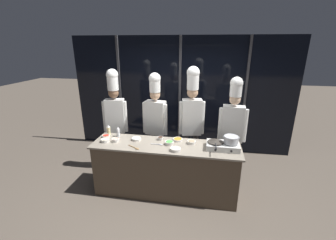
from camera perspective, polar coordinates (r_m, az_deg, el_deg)
The scene contains 23 objects.
ground_plane at distance 4.23m, azimuth -0.62°, elevation -17.70°, with size 24.00×24.00×0.00m, color brown.
window_wall_back at distance 5.37m, azimuth 3.05°, elevation 6.26°, with size 5.22×0.09×2.70m.
demo_counter at distance 3.97m, azimuth -0.65°, elevation -12.32°, with size 2.47×0.66×0.93m.
portable_stove at distance 3.71m, azimuth 13.74°, elevation -6.37°, with size 0.51×0.33×0.11m.
frying_pan at distance 3.66m, azimuth 11.99°, elevation -5.29°, with size 0.26×0.45×0.04m.
stock_pot at distance 3.67m, azimuth 15.72°, elevation -4.78°, with size 0.25×0.23×0.12m.
squeeze_bottle_clear at distance 4.14m, azimuth -12.55°, elevation -2.95°, with size 0.06×0.06×0.19m.
squeeze_bottle_oil at distance 4.27m, azimuth -14.84°, elevation -2.47°, with size 0.06×0.06×0.18m.
prep_bowl_soy_glaze at distance 3.94m, azimuth -1.95°, elevation -4.61°, with size 0.10×0.10×0.05m.
prep_bowl_shrimp at distance 3.97m, azimuth -13.21°, elevation -4.91°, with size 0.13×0.13×0.05m.
prep_bowl_mushrooms at distance 3.81m, azimuth 5.98°, elevation -5.57°, with size 0.14×0.14×0.05m.
prep_bowl_carrots at distance 3.90m, azimuth 2.48°, elevation -4.94°, with size 0.17×0.17×0.04m.
prep_bowl_noodles at distance 4.00m, azimuth -15.68°, elevation -4.94°, with size 0.15×0.15×0.05m.
prep_bowl_scallions at distance 3.75m, azimuth 0.34°, elevation -5.79°, with size 0.15×0.15×0.06m.
prep_bowl_garlic at distance 3.97m, azimuth -8.02°, elevation -4.71°, with size 0.17×0.17×0.04m.
prep_bowl_chicken at distance 3.55m, azimuth 1.91°, elevation -7.39°, with size 0.17×0.17×0.05m.
prep_bowl_chili_flakes at distance 4.18m, azimuth -15.49°, elevation -3.94°, with size 0.14×0.14×0.04m.
serving_spoon_slotted at distance 3.76m, azimuth -2.36°, elevation -6.17°, with size 0.20×0.04×0.02m.
serving_spoon_solid at distance 3.66m, azimuth -8.21°, elevation -7.05°, with size 0.23×0.16×0.02m.
chef_head at distance 4.54m, azimuth -13.33°, elevation 2.21°, with size 0.47×0.26×2.08m.
chef_sous at distance 4.36m, azimuth -3.23°, elevation 1.32°, with size 0.50×0.25×2.02m.
chef_line at distance 4.24m, azimuth 6.07°, elevation 2.20°, with size 0.47×0.25×2.15m.
chef_pastry at distance 4.22m, azimuth 16.14°, elevation -0.26°, with size 0.50×0.23×1.99m.
Camera 1 is at (0.64, -3.34, 2.53)m, focal length 24.00 mm.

